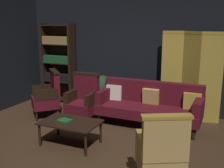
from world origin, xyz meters
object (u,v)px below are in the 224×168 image
object	(u,v)px
bookshelf	(59,61)
armchair_wing_left	(83,100)
potted_plant	(102,91)
velvet_couch	(149,103)
coffee_table	(70,124)
armchair_gilt_accent	(161,152)
folding_screen	(190,75)
armchair_wing_right	(48,95)
book_green_cloth	(65,121)

from	to	relation	value
bookshelf	armchair_wing_left	bearing A→B (deg)	-40.06
potted_plant	armchair_wing_left	bearing A→B (deg)	-93.54
velvet_couch	coffee_table	world-z (taller)	velvet_couch
velvet_couch	armchair_gilt_accent	world-z (taller)	armchair_gilt_accent
velvet_couch	potted_plant	xyz separation A→B (m)	(-1.26, 0.37, 0.05)
folding_screen	velvet_couch	xyz separation A→B (m)	(-0.68, -0.69, -0.53)
armchair_wing_right	armchair_wing_left	bearing A→B (deg)	-0.50
coffee_table	armchair_wing_right	world-z (taller)	armchair_wing_right
velvet_couch	armchair_gilt_accent	size ratio (longest dim) A/B	2.04
velvet_couch	book_green_cloth	world-z (taller)	velvet_couch
armchair_wing_left	book_green_cloth	size ratio (longest dim) A/B	4.82
book_green_cloth	folding_screen	bearing A→B (deg)	51.47
armchair_gilt_accent	potted_plant	world-z (taller)	armchair_gilt_accent
velvet_couch	coffee_table	bearing A→B (deg)	-123.53
bookshelf	armchair_wing_right	xyz separation A→B (m)	(0.48, -1.16, -0.58)
coffee_table	armchair_wing_left	distance (m)	1.10
armchair_wing_left	book_green_cloth	world-z (taller)	armchair_wing_left
book_green_cloth	coffee_table	bearing A→B (deg)	18.80
armchair_wing_left	bookshelf	bearing A→B (deg)	139.94
bookshelf	armchair_gilt_accent	size ratio (longest dim) A/B	1.97
folding_screen	coffee_table	size ratio (longest dim) A/B	1.90
velvet_couch	armchair_gilt_accent	distance (m)	2.21
folding_screen	coffee_table	bearing A→B (deg)	-127.45
armchair_gilt_accent	book_green_cloth	bearing A→B (deg)	162.58
potted_plant	armchair_wing_right	bearing A→B (deg)	-140.51
folding_screen	armchair_wing_right	xyz separation A→B (m)	(-2.90, -1.11, -0.50)
velvet_couch	potted_plant	bearing A→B (deg)	163.70
armchair_gilt_accent	armchair_wing_left	distance (m)	2.65
armchair_wing_left	potted_plant	xyz separation A→B (m)	(0.05, 0.80, 0.01)
bookshelf	coffee_table	world-z (taller)	bookshelf
bookshelf	coffee_table	bearing A→B (deg)	-52.01
armchair_gilt_accent	velvet_couch	bearing A→B (deg)	110.25
velvet_couch	armchair_wing_left	distance (m)	1.38
folding_screen	armchair_wing_right	world-z (taller)	folding_screen
armchair_wing_right	bookshelf	bearing A→B (deg)	112.53
bookshelf	potted_plant	xyz separation A→B (m)	(1.44, -0.37, -0.57)
coffee_table	armchair_wing_left	size ratio (longest dim) A/B	0.96
folding_screen	armchair_gilt_accent	bearing A→B (deg)	-88.30
potted_plant	book_green_cloth	distance (m)	1.88
bookshelf	coffee_table	distance (m)	2.89
velvet_couch	armchair_wing_right	bearing A→B (deg)	-169.33
potted_plant	velvet_couch	bearing A→B (deg)	-16.30
book_green_cloth	bookshelf	bearing A→B (deg)	126.14
bookshelf	velvet_couch	world-z (taller)	bookshelf
armchair_wing_right	coffee_table	bearing A→B (deg)	-40.17
bookshelf	potted_plant	bearing A→B (deg)	-14.48
armchair_wing_left	armchair_wing_right	size ratio (longest dim) A/B	1.00
armchair_gilt_accent	book_green_cloth	size ratio (longest dim) A/B	4.82
bookshelf	velvet_couch	xyz separation A→B (m)	(2.70, -0.74, -0.62)
armchair_wing_left	book_green_cloth	distance (m)	1.10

